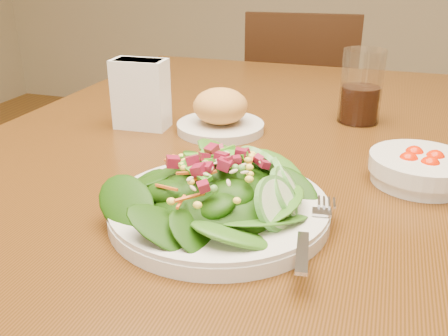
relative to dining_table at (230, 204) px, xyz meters
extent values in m
cube|color=#522C12|center=(0.00, 0.00, 0.08)|extent=(0.90, 1.40, 0.04)
cylinder|color=black|center=(-0.39, 0.64, -0.29)|extent=(0.07, 0.07, 0.71)
cylinder|color=black|center=(0.39, 0.64, -0.29)|extent=(0.07, 0.07, 0.71)
cube|color=black|center=(-0.07, 1.14, -0.24)|extent=(0.44, 0.44, 0.04)
cylinder|color=black|center=(0.08, 1.32, -0.45)|extent=(0.04, 0.04, 0.39)
cylinder|color=black|center=(-0.26, 1.29, -0.45)|extent=(0.04, 0.04, 0.39)
cylinder|color=black|center=(0.12, 0.98, -0.45)|extent=(0.04, 0.04, 0.39)
cylinder|color=black|center=(-0.22, 0.95, -0.45)|extent=(0.04, 0.04, 0.39)
cube|color=black|center=(-0.05, 0.95, 0.00)|extent=(0.38, 0.07, 0.44)
cylinder|color=beige|center=(0.05, -0.22, 0.11)|extent=(0.27, 0.27, 0.02)
ellipsoid|color=black|center=(0.05, -0.22, 0.14)|extent=(0.18, 0.18, 0.04)
cube|color=silver|center=(0.17, -0.25, 0.12)|extent=(0.05, 0.18, 0.01)
cylinder|color=beige|center=(-0.05, 0.08, 0.11)|extent=(0.16, 0.16, 0.02)
ellipsoid|color=#C57E45|center=(-0.05, 0.08, 0.15)|extent=(0.10, 0.10, 0.06)
cylinder|color=beige|center=(0.29, -0.04, 0.12)|extent=(0.14, 0.14, 0.04)
sphere|color=red|center=(0.31, -0.03, 0.13)|extent=(0.03, 0.03, 0.03)
sphere|color=red|center=(0.28, -0.02, 0.13)|extent=(0.03, 0.03, 0.03)
sphere|color=red|center=(0.27, -0.05, 0.13)|extent=(0.03, 0.03, 0.03)
sphere|color=red|center=(0.30, -0.06, 0.13)|extent=(0.03, 0.03, 0.03)
cylinder|color=silver|center=(0.19, 0.22, 0.17)|extent=(0.08, 0.08, 0.14)
cylinder|color=black|center=(0.19, 0.22, 0.14)|extent=(0.07, 0.07, 0.07)
cube|color=white|center=(-0.19, 0.06, 0.16)|extent=(0.10, 0.06, 0.13)
cube|color=white|center=(-0.19, 0.06, 0.17)|extent=(0.08, 0.05, 0.11)
camera|label=1|loc=(0.23, -0.73, 0.40)|focal=40.00mm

